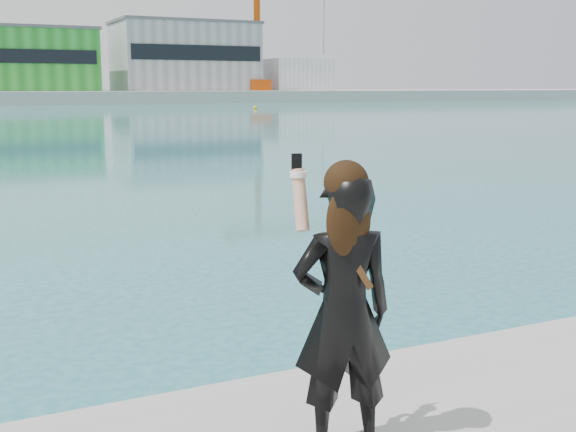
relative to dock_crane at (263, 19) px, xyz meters
name	(u,v)px	position (x,y,z in m)	size (l,w,h in m)	color
warehouse_green	(0,59)	(-45.20, 5.98, -7.81)	(30.60, 16.36, 10.50)	#218525
warehouse_grey_right	(185,56)	(-13.20, 5.98, -6.80)	(25.50, 15.35, 12.50)	gray
ancillary_shed	(296,75)	(8.80, 4.00, -10.07)	(12.00, 10.00, 6.00)	silver
dock_crane	(263,19)	(0.00, 0.00, 0.00)	(23.00, 4.00, 24.00)	#BF440B
flagpole_right	(95,63)	(-31.11, -1.00, -8.53)	(1.28, 0.16, 8.00)	silver
buoy_near	(255,109)	(-19.58, -41.94, -15.07)	(0.50, 0.50, 0.50)	#EAB30C
woman	(343,305)	(-53.32, -122.15, -13.43)	(0.64, 0.49, 1.66)	black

